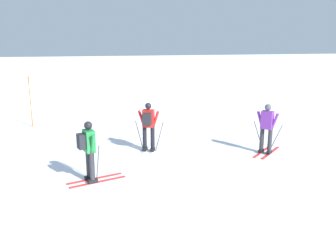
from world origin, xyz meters
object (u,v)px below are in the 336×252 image
object	(u,v)px
skier_red	(148,125)
skier_green	(89,149)
trail_marker_pole	(30,102)
skier_purple	(267,127)

from	to	relation	value
skier_red	skier_green	size ratio (longest dim) A/B	1.00
skier_red	skier_green	xyz separation A→B (m)	(-1.90, -2.39, 0.00)
skier_red	trail_marker_pole	size ratio (longest dim) A/B	0.78
skier_red	skier_purple	bearing A→B (deg)	-12.90
skier_green	skier_purple	xyz separation A→B (m)	(5.78, 1.50, -0.04)
skier_red	skier_purple	xyz separation A→B (m)	(3.88, -0.89, -0.04)
trail_marker_pole	skier_red	bearing A→B (deg)	-43.35
skier_red	skier_purple	size ratio (longest dim) A/B	1.00
skier_red	skier_purple	world-z (taller)	same
skier_red	trail_marker_pole	bearing A→B (deg)	136.65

